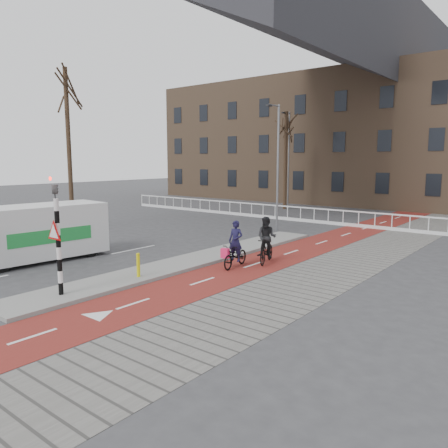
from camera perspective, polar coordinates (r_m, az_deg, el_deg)
The scene contains 15 objects.
ground at distance 14.73m, azimuth -12.50°, elevation -8.01°, with size 120.00×120.00×0.00m, color #38383A.
bike_lane at distance 21.49m, azimuth 11.45°, elevation -2.77°, with size 2.50×60.00×0.01m, color maroon.
sidewalk at distance 20.40m, azimuth 18.47°, elevation -3.64°, with size 3.00×60.00×0.01m, color slate.
curb_island at distance 17.86m, azimuth -3.88°, elevation -4.72°, with size 1.80×16.00×0.12m, color gray.
traffic_signal at distance 13.67m, azimuth -20.96°, elevation -1.09°, with size 0.80×0.80×3.68m.
bollard at distance 15.32m, azimuth -11.14°, elevation -5.27°, with size 0.12×0.12×0.83m, color #D9D40C.
cyclist_near at distance 16.76m, azimuth 1.51°, elevation -3.65°, with size 0.86×1.79×1.81m.
cyclist_far at distance 17.46m, azimuth 5.58°, elevation -2.62°, with size 0.98×1.79×1.87m.
van at distance 19.37m, azimuth -23.18°, elevation -0.92°, with size 2.56×5.46×2.28m.
railing at distance 30.63m, azimuth 6.68°, elevation 1.23°, with size 28.00×0.10×0.99m.
townhouse_row at distance 43.31m, azimuth 20.08°, elevation 12.83°, with size 46.00×10.00×15.90m.
tree_left at distance 26.90m, azimuth -19.58°, elevation 9.02°, with size 0.25×0.25×9.24m, color #312316.
tree_mid at distance 36.81m, azimuth 8.02°, elevation 8.16°, with size 0.30×0.30×7.98m, color #312316.
streetlight_near at distance 24.92m, azimuth 7.04°, elevation 7.09°, with size 0.12×0.12×7.12m, color slate.
streetlight_left at distance 37.46m, azimuth 8.44°, elevation 8.17°, with size 0.12×0.12×8.01m, color slate.
Camera 1 is at (11.08, -8.79, 4.12)m, focal length 35.00 mm.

